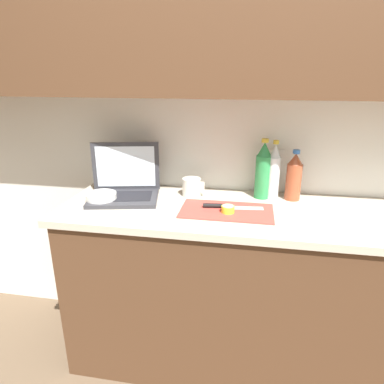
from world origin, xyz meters
The scene contains 12 objects.
ground_plane centered at (0.00, 0.00, 0.00)m, with size 12.00×12.00×0.00m, color brown.
wall_back centered at (0.00, 0.22, 1.56)m, with size 5.20×0.38×2.60m.
counter_unit centered at (0.02, 0.00, 0.46)m, with size 1.93×0.59×0.90m.
laptop centered at (-0.69, 0.08, 0.97)m, with size 0.40×0.33×0.28m.
cutting_board centered at (-0.14, -0.04, 0.91)m, with size 0.44×0.24×0.01m, color #D1473D.
knife centered at (-0.17, -0.01, 0.92)m, with size 0.29×0.06×0.02m.
lemon_half_cut centered at (-0.13, -0.06, 0.93)m, with size 0.06×0.06×0.03m.
bottle_green_soda centered at (0.18, 0.19, 1.02)m, with size 0.08×0.08×0.26m.
bottle_oil_tall centered at (0.08, 0.19, 1.04)m, with size 0.06×0.06×0.31m.
bottle_water_clear centered at (0.02, 0.19, 1.05)m, with size 0.08×0.08×0.31m.
measuring_cup centered at (-0.34, 0.15, 0.95)m, with size 0.12×0.10×0.10m.
bowl_white centered at (-0.78, -0.03, 0.93)m, with size 0.15×0.15×0.05m.
Camera 1 is at (-0.04, -1.55, 1.53)m, focal length 32.00 mm.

